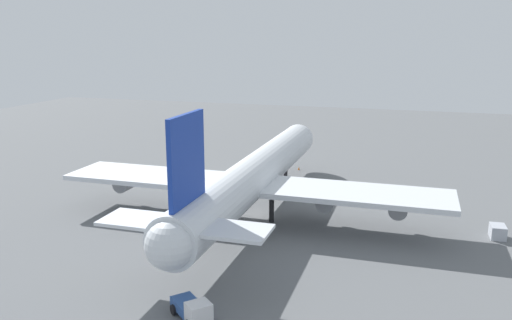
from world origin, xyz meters
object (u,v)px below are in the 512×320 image
object	(u,v)px
safety_cone_tail	(184,300)
cargo_airplane	(255,175)
safety_cone_nose	(299,168)
cargo_container_fore	(498,232)
cargo_loader	(193,310)

from	to	relation	value
safety_cone_tail	cargo_airplane	bearing A→B (deg)	2.24
cargo_airplane	safety_cone_nose	bearing A→B (deg)	-0.61
cargo_airplane	cargo_container_fore	size ratio (longest dim) A/B	22.84
safety_cone_nose	safety_cone_tail	size ratio (longest dim) A/B	1.04
safety_cone_nose	cargo_airplane	bearing A→B (deg)	179.39
cargo_airplane	safety_cone_nose	xyz separation A→B (m)	(27.86, -0.30, -5.68)
cargo_container_fore	cargo_airplane	bearing A→B (deg)	90.89
cargo_loader	safety_cone_tail	bearing A→B (deg)	38.57
safety_cone_nose	cargo_loader	bearing A→B (deg)	-176.99
safety_cone_tail	cargo_loader	bearing A→B (deg)	-141.43
safety_cone_nose	cargo_container_fore	bearing A→B (deg)	-130.12
safety_cone_tail	cargo_container_fore	bearing A→B (deg)	-48.95
cargo_airplane	cargo_loader	xyz separation A→B (m)	(-29.94, -3.34, -4.82)
cargo_airplane	cargo_container_fore	xyz separation A→B (m)	(0.51, -32.75, -5.11)
cargo_loader	cargo_container_fore	bearing A→B (deg)	-44.01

